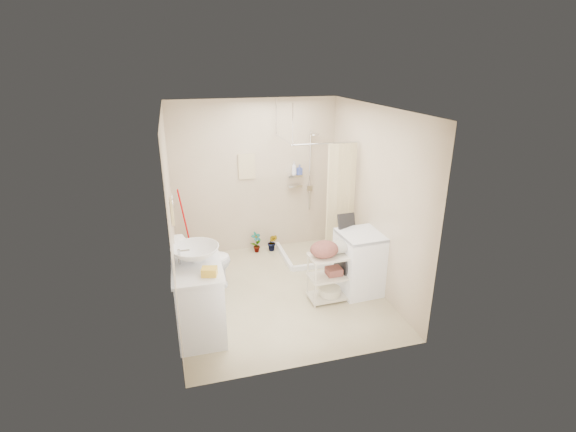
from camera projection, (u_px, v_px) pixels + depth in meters
The scene contains 23 objects.
floor at pixel (279, 291), 6.07m from camera, with size 3.20×3.20×0.00m, color #BFB58F.
ceiling at pixel (278, 108), 5.15m from camera, with size 2.80×3.20×0.04m, color silver.
wall_back at pixel (256, 177), 7.06m from camera, with size 2.80×0.04×2.60m, color #C4B398.
wall_front at pixel (318, 258), 4.17m from camera, with size 2.80×0.04×2.60m, color #C4B398.
wall_left at pixel (171, 217), 5.26m from camera, with size 0.04×3.20×2.60m, color #C4B398.
wall_right at pixel (373, 199), 5.96m from camera, with size 0.04×3.20×2.60m, color #C4B398.
vanity at pixel (199, 298), 5.06m from camera, with size 0.58×1.03×0.91m, color silver.
sink at pixel (195, 254), 4.93m from camera, with size 0.57×0.57×0.20m, color silver.
counter_basket at pixel (209, 272), 4.63m from camera, with size 0.17×0.13×0.09m, color gold.
floor_basket at pixel (212, 340), 4.91m from camera, with size 0.26×0.20×0.14m, color gold.
toilet at pixel (203, 262), 6.04m from camera, with size 0.46×0.80×0.82m, color white.
mop at pixel (183, 225), 6.82m from camera, with size 0.12×0.12×1.27m, color #C10104, non-canonical shape.
potted_plant_a at pixel (256, 242), 7.25m from camera, with size 0.19×0.13×0.37m, color brown.
potted_plant_b at pixel (272, 242), 7.32m from camera, with size 0.17×0.14×0.32m, color maroon.
hanging_towel at pixel (247, 166), 6.93m from camera, with size 0.28×0.03×0.42m, color beige.
towel_ring at pixel (172, 209), 5.03m from camera, with size 0.04×0.22×0.34m, color #D3BF7E, non-canonical shape.
tp_holder at pixel (179, 256), 5.52m from camera, with size 0.08×0.12×0.14m, color silver, non-canonical shape.
shower at pixel (313, 197), 6.86m from camera, with size 1.10×1.10×2.10m, color silver, non-canonical shape.
shampoo_bottle_a at pixel (294, 168), 7.09m from camera, with size 0.09×0.09×0.23m, color silver.
shampoo_bottle_b at pixel (299, 170), 7.13m from camera, with size 0.08×0.08×0.17m, color #3A4995.
washing_machine at pixel (361, 262), 5.96m from camera, with size 0.61×0.63×0.89m, color white.
laundry_rack at pixel (330, 273), 5.74m from camera, with size 0.59×0.35×0.82m, color beige, non-canonical shape.
ironing_board at pixel (349, 251), 6.04m from camera, with size 0.32×0.09×1.14m, color black, non-canonical shape.
Camera 1 is at (-1.28, -5.14, 3.16)m, focal length 26.00 mm.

